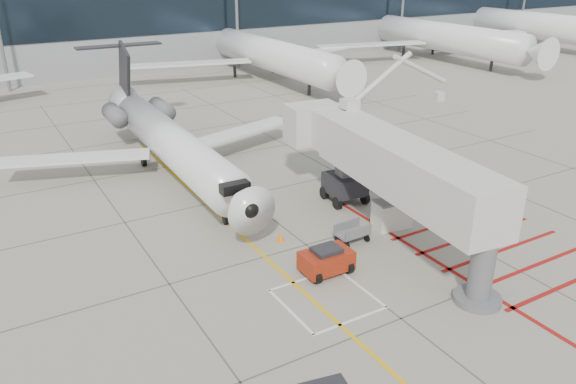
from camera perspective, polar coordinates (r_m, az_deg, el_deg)
ground_plane at (r=28.79m, az=6.13°, el=-8.65°), size 260.00×260.00×0.00m
regional_jet at (r=38.96m, az=-10.79°, el=6.12°), size 24.68×30.82×7.95m
jet_bridge at (r=31.06m, az=11.51°, el=1.43°), size 11.25×20.22×7.73m
pushback_tug at (r=28.76m, az=3.91°, el=-6.85°), size 2.60×1.63×1.51m
baggage_cart at (r=31.87m, az=6.55°, el=-4.14°), size 1.88×1.23×1.16m
ground_power_unit at (r=33.84m, az=10.53°, el=-2.17°), size 2.30×1.49×1.72m
cone_nose at (r=32.98m, az=-3.70°, el=-3.61°), size 0.41×0.41×0.57m
cone_side at (r=31.93m, az=-0.74°, el=-4.52°), size 0.41×0.41×0.57m
terminal_building at (r=93.20m, az=-15.53°, el=17.35°), size 180.00×28.00×14.00m
terminal_glass_band at (r=79.72m, az=-12.69°, el=17.49°), size 180.00×0.10×6.00m
bg_aircraft_c at (r=74.51m, az=-2.80°, el=15.96°), size 35.09×38.99×11.70m
bg_aircraft_d at (r=91.74m, az=14.34°, el=16.90°), size 37.39×41.55×12.46m
bg_aircraft_e at (r=108.56m, az=23.33°, el=16.86°), size 39.50×43.89×13.17m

